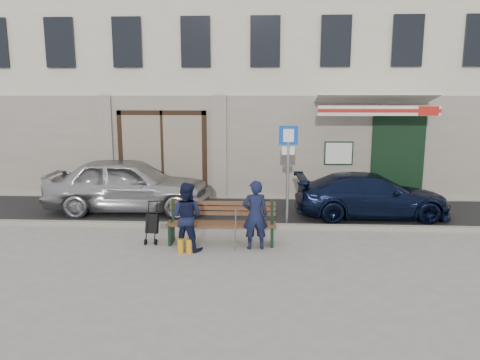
# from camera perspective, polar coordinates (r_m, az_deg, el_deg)

# --- Properties ---
(ground) EXTENTS (80.00, 80.00, 0.00)m
(ground) POSITION_cam_1_polar(r_m,az_deg,el_deg) (10.17, 2.83, -8.39)
(ground) COLOR #9E9991
(ground) RESTS_ON ground
(asphalt_lane) EXTENTS (60.00, 3.20, 0.01)m
(asphalt_lane) POSITION_cam_1_polar(r_m,az_deg,el_deg) (13.14, 2.89, -3.92)
(asphalt_lane) COLOR #282828
(asphalt_lane) RESTS_ON ground
(curb) EXTENTS (60.00, 0.18, 0.12)m
(curb) POSITION_cam_1_polar(r_m,az_deg,el_deg) (11.58, 2.87, -5.67)
(curb) COLOR #9E9384
(curb) RESTS_ON ground
(building) EXTENTS (20.00, 8.27, 10.00)m
(building) POSITION_cam_1_polar(r_m,az_deg,el_deg) (18.14, 3.12, 15.95)
(building) COLOR beige
(building) RESTS_ON ground
(car_silver) EXTENTS (4.56, 1.93, 1.54)m
(car_silver) POSITION_cam_1_polar(r_m,az_deg,el_deg) (13.42, -13.44, -0.55)
(car_silver) COLOR #B0B0B5
(car_silver) RESTS_ON ground
(car_navy) EXTENTS (4.14, 1.83, 1.18)m
(car_navy) POSITION_cam_1_polar(r_m,az_deg,el_deg) (13.00, 15.74, -1.82)
(car_navy) COLOR black
(car_navy) RESTS_ON ground
(parking_sign) EXTENTS (0.47, 0.10, 2.51)m
(parking_sign) POSITION_cam_1_polar(r_m,az_deg,el_deg) (11.56, 5.88, 2.41)
(parking_sign) COLOR gray
(parking_sign) RESTS_ON ground
(bench) EXTENTS (2.40, 1.17, 0.98)m
(bench) POSITION_cam_1_polar(r_m,az_deg,el_deg) (10.40, -2.53, -5.30)
(bench) COLOR brown
(bench) RESTS_ON ground
(man) EXTENTS (0.60, 0.44, 1.50)m
(man) POSITION_cam_1_polar(r_m,az_deg,el_deg) (9.97, 1.85, -4.27)
(man) COLOR #131936
(man) RESTS_ON ground
(woman) EXTENTS (0.83, 0.72, 1.46)m
(woman) POSITION_cam_1_polar(r_m,az_deg,el_deg) (9.97, -6.56, -4.44)
(woman) COLOR #131834
(woman) RESTS_ON ground
(stroller) EXTENTS (0.30, 0.40, 0.93)m
(stroller) POSITION_cam_1_polar(r_m,az_deg,el_deg) (10.64, -10.66, -5.37)
(stroller) COLOR black
(stroller) RESTS_ON ground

